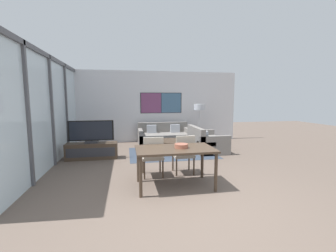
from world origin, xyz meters
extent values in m
plane|color=brown|center=(0.00, 0.00, 0.00)|extent=(24.00, 24.00, 0.00)
cube|color=silver|center=(0.00, 5.70, 1.40)|extent=(6.92, 0.06, 2.80)
cube|color=#2D2D33|center=(0.32, 5.66, 1.55)|extent=(1.67, 0.01, 0.82)
cube|color=#753D66|center=(-0.09, 5.66, 1.55)|extent=(0.80, 0.02, 0.78)
cube|color=#426684|center=(0.72, 5.66, 1.55)|extent=(0.80, 0.02, 0.78)
cube|color=silver|center=(-2.96, 2.85, 1.40)|extent=(0.02, 5.70, 2.80)
cube|color=#515156|center=(-2.93, 2.85, 2.75)|extent=(0.07, 5.70, 0.10)
cube|color=#515156|center=(-2.93, 1.43, 1.40)|extent=(0.07, 0.08, 2.80)
cube|color=#515156|center=(-2.93, 2.85, 1.40)|extent=(0.07, 0.08, 2.80)
cube|color=#515156|center=(-2.93, 4.28, 1.40)|extent=(0.07, 0.08, 2.80)
cube|color=#333D4C|center=(0.32, 3.57, 0.00)|extent=(2.65, 1.95, 0.01)
cube|color=#423326|center=(-2.07, 3.31, 0.23)|extent=(1.42, 0.40, 0.46)
cube|color=#2D2D33|center=(-2.07, 3.10, 0.23)|extent=(1.31, 0.01, 0.25)
cube|color=#2D2D33|center=(-2.07, 3.31, 0.49)|extent=(0.36, 0.20, 0.05)
cube|color=#2D2D33|center=(-2.07, 3.31, 0.55)|extent=(0.06, 0.03, 0.08)
cube|color=black|center=(-2.07, 3.31, 0.82)|extent=(1.25, 0.04, 0.58)
cube|color=black|center=(-2.07, 3.29, 0.82)|extent=(1.16, 0.01, 0.52)
cube|color=slate|center=(0.32, 4.93, 0.21)|extent=(1.94, 0.97, 0.42)
cube|color=slate|center=(0.32, 5.34, 0.40)|extent=(1.94, 0.16, 0.80)
cube|color=slate|center=(-0.58, 4.93, 0.30)|extent=(0.14, 0.97, 0.60)
cube|color=slate|center=(1.22, 4.93, 0.30)|extent=(0.14, 0.97, 0.60)
cube|color=#B2B7C1|center=(-0.14, 5.16, 0.57)|extent=(0.36, 0.12, 0.30)
cube|color=#B2B7C1|center=(0.78, 5.16, 0.57)|extent=(0.36, 0.12, 0.30)
cube|color=slate|center=(1.56, 3.70, 0.21)|extent=(0.97, 1.48, 0.42)
cube|color=slate|center=(1.15, 3.70, 0.40)|extent=(0.16, 1.48, 0.80)
cube|color=slate|center=(1.56, 3.03, 0.30)|extent=(0.97, 0.14, 0.60)
cube|color=slate|center=(1.56, 4.37, 0.30)|extent=(0.97, 0.14, 0.60)
cube|color=#B2B7C1|center=(1.33, 3.37, 0.57)|extent=(0.12, 0.36, 0.30)
cylinder|color=#423326|center=(0.32, 3.57, 0.01)|extent=(0.42, 0.42, 0.03)
cylinder|color=#423326|center=(0.32, 3.57, 0.19)|extent=(0.17, 0.17, 0.37)
cylinder|color=#423326|center=(0.32, 3.57, 0.39)|extent=(0.94, 0.94, 0.04)
cube|color=#423326|center=(-0.16, 0.88, 0.75)|extent=(1.50, 0.88, 0.04)
cylinder|color=#423326|center=(-0.86, 0.50, 0.36)|extent=(0.06, 0.06, 0.73)
cylinder|color=#423326|center=(0.53, 0.50, 0.36)|extent=(0.06, 0.06, 0.73)
cylinder|color=#423326|center=(-0.86, 1.26, 0.36)|extent=(0.06, 0.06, 0.73)
cylinder|color=#423326|center=(0.53, 1.26, 0.36)|extent=(0.06, 0.06, 0.73)
cube|color=#B2A899|center=(-0.52, 1.57, 0.42)|extent=(0.46, 0.46, 0.06)
cube|color=#B2A899|center=(-0.52, 1.37, 0.68)|extent=(0.42, 0.05, 0.45)
cylinder|color=#423326|center=(-0.72, 1.37, 0.20)|extent=(0.04, 0.04, 0.39)
cylinder|color=#423326|center=(-0.32, 1.37, 0.20)|extent=(0.04, 0.04, 0.39)
cylinder|color=#423326|center=(-0.72, 1.77, 0.20)|extent=(0.04, 0.04, 0.39)
cylinder|color=#423326|center=(-0.32, 1.77, 0.20)|extent=(0.04, 0.04, 0.39)
cube|color=#B2A899|center=(0.19, 1.63, 0.42)|extent=(0.46, 0.46, 0.06)
cube|color=#B2A899|center=(0.19, 1.42, 0.68)|extent=(0.42, 0.05, 0.45)
cylinder|color=#423326|center=(-0.01, 1.43, 0.20)|extent=(0.04, 0.04, 0.39)
cylinder|color=#423326|center=(0.39, 1.43, 0.20)|extent=(0.04, 0.04, 0.39)
cylinder|color=#423326|center=(-0.01, 1.83, 0.20)|extent=(0.04, 0.04, 0.39)
cylinder|color=#423326|center=(0.39, 1.83, 0.20)|extent=(0.04, 0.04, 0.39)
cylinder|color=#995642|center=(-0.04, 0.87, 0.81)|extent=(0.26, 0.26, 0.08)
torus|color=#995642|center=(-0.04, 0.87, 0.84)|extent=(0.27, 0.27, 0.02)
cylinder|color=#2D2D33|center=(1.67, 4.91, 0.01)|extent=(0.28, 0.28, 0.02)
cylinder|color=#B7B7BC|center=(1.67, 4.91, 0.66)|extent=(0.03, 0.03, 1.27)
cylinder|color=#B2B7C1|center=(1.67, 4.91, 1.40)|extent=(0.43, 0.43, 0.22)
camera|label=1|loc=(-1.08, -3.28, 1.71)|focal=24.00mm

